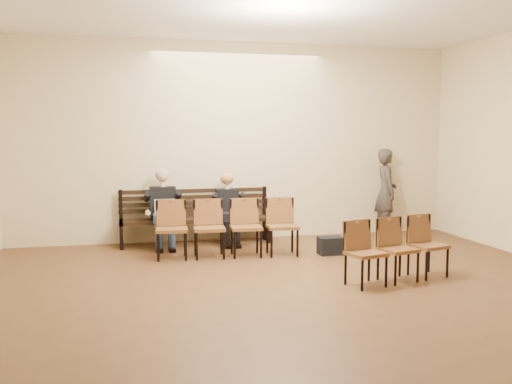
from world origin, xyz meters
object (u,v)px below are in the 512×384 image
(bench, at_px, (196,231))
(seated_man, at_px, (163,209))
(passerby, at_px, (386,185))
(chair_row_back, at_px, (398,250))
(water_bottle, at_px, (238,213))
(bag, at_px, (331,246))
(chair_row_front, at_px, (228,228))
(laptop, at_px, (165,215))
(seated_woman, at_px, (228,213))

(bench, distance_m, seated_man, 0.71)
(seated_man, height_order, passerby, passerby)
(bench, relative_size, chair_row_back, 1.77)
(seated_man, distance_m, water_bottle, 1.26)
(seated_man, xyz_separation_m, water_bottle, (1.23, -0.28, -0.06))
(bench, height_order, chair_row_back, chair_row_back)
(water_bottle, bearing_deg, passerby, 9.66)
(bag, height_order, chair_row_back, chair_row_back)
(chair_row_front, bearing_deg, bag, -3.21)
(seated_man, height_order, laptop, seated_man)
(laptop, height_order, chair_row_back, chair_row_back)
(seated_man, distance_m, seated_woman, 1.11)
(bag, bearing_deg, chair_row_front, 172.46)
(seated_woman, distance_m, laptop, 1.11)
(bag, bearing_deg, seated_man, 154.04)
(passerby, xyz_separation_m, chair_row_back, (-1.38, -3.16, -0.52))
(seated_man, xyz_separation_m, passerby, (4.16, 0.22, 0.30))
(seated_woman, bearing_deg, seated_man, 180.00)
(seated_man, bearing_deg, chair_row_front, -48.13)
(chair_row_front, bearing_deg, seated_man, 136.19)
(bench, bearing_deg, seated_man, -168.06)
(chair_row_front, bearing_deg, passerby, 25.05)
(bench, bearing_deg, laptop, -149.77)
(laptop, xyz_separation_m, chair_row_back, (2.76, -2.74, -0.16))
(chair_row_back, bearing_deg, seated_man, 119.06)
(bag, xyz_separation_m, chair_row_front, (-1.61, 0.21, 0.31))
(bag, relative_size, chair_row_front, 0.17)
(seated_woman, bearing_deg, chair_row_back, -60.39)
(seated_man, distance_m, laptop, 0.21)
(chair_row_front, bearing_deg, seated_woman, 83.07)
(seated_man, xyz_separation_m, chair_row_back, (2.78, -2.94, -0.22))
(bag, bearing_deg, passerby, 41.23)
(seated_woman, xyz_separation_m, chair_row_back, (1.67, -2.94, -0.13))
(water_bottle, xyz_separation_m, bag, (1.29, -0.94, -0.43))
(chair_row_back, bearing_deg, seated_woman, 105.30)
(passerby, height_order, chair_row_back, passerby)
(seated_woman, relative_size, chair_row_front, 0.50)
(bag, bearing_deg, chair_row_back, -81.18)
(bench, height_order, seated_man, seated_man)
(bench, relative_size, passerby, 1.40)
(laptop, distance_m, chair_row_front, 1.21)
(seated_woman, height_order, laptop, seated_woman)
(seated_man, bearing_deg, bag, -25.96)
(laptop, bearing_deg, water_bottle, -7.69)
(water_bottle, height_order, chair_row_front, chair_row_front)
(bench, height_order, laptop, laptop)
(chair_row_back, bearing_deg, laptop, 120.88)
(water_bottle, distance_m, chair_row_back, 3.09)
(seated_man, bearing_deg, water_bottle, -12.84)
(bag, distance_m, chair_row_back, 1.76)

